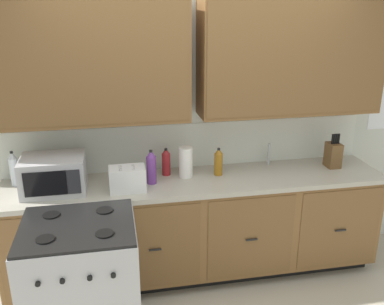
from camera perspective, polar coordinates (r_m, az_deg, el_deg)
name	(u,v)px	position (r m, az deg, el deg)	size (l,w,h in m)	color
ground_plane	(203,293)	(3.79, 1.52, -18.30)	(8.00, 8.00, 0.00)	#B2A893
wall_unit	(193,88)	(3.54, 0.08, 8.57)	(4.37, 0.40, 2.41)	silver
counter_run	(197,227)	(3.77, 0.64, -9.86)	(3.20, 0.64, 0.92)	black
stove_range	(83,284)	(3.20, -14.36, -16.66)	(0.76, 0.68, 0.95)	#B7B7BC
microwave	(54,174)	(3.48, -17.99, -2.77)	(0.48, 0.37, 0.28)	#B7B7BC
toaster	(127,179)	(3.37, -8.61, -3.50)	(0.28, 0.18, 0.19)	white
knife_block	(333,155)	(4.00, 18.33, -0.26)	(0.11, 0.14, 0.31)	brown
sink_faucet	(269,154)	(3.91, 10.21, -0.20)	(0.02, 0.02, 0.20)	#B2B5BA
paper_towel_roll	(186,162)	(3.58, -0.85, -1.28)	(0.12, 0.12, 0.26)	white
bottle_clear	(14,169)	(3.69, -22.70, -2.02)	(0.07, 0.07, 0.29)	silver
bottle_violet	(151,167)	(3.46, -5.45, -1.97)	(0.08, 0.08, 0.29)	#663384
bottle_red	(166,162)	(3.63, -3.47, -1.27)	(0.07, 0.07, 0.24)	maroon
bottle_amber	(218,162)	(3.62, 3.55, -1.26)	(0.07, 0.07, 0.24)	#9E6619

